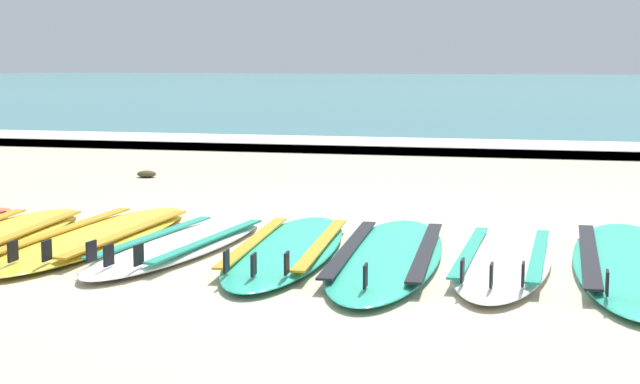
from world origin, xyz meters
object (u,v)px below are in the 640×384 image
(surfboard_4, at_px, (181,244))
(surfboard_6, at_px, (388,255))
(surfboard_7, at_px, (504,259))
(surfboard_3, at_px, (96,237))
(surfboard_8, at_px, (633,262))
(surfboard_5, at_px, (288,248))

(surfboard_4, height_order, surfboard_6, same)
(surfboard_6, distance_m, surfboard_7, 0.64)
(surfboard_3, relative_size, surfboard_4, 1.14)
(surfboard_7, bearing_deg, surfboard_8, 7.24)
(surfboard_3, relative_size, surfboard_5, 1.05)
(surfboard_7, bearing_deg, surfboard_3, 177.77)
(surfboard_5, bearing_deg, surfboard_6, -5.28)
(surfboard_4, height_order, surfboard_8, same)
(surfboard_4, bearing_deg, surfboard_3, 169.55)
(surfboard_7, bearing_deg, surfboard_6, -176.77)
(surfboard_4, xyz_separation_m, surfboard_8, (2.57, 0.10, -0.00))
(surfboard_3, height_order, surfboard_6, same)
(surfboard_5, relative_size, surfboard_6, 0.95)
(surfboard_6, distance_m, surfboard_8, 1.33)
(surfboard_4, relative_size, surfboard_7, 1.00)
(surfboard_3, height_order, surfboard_7, same)
(surfboard_3, bearing_deg, surfboard_4, -10.45)
(surfboard_4, distance_m, surfboard_8, 2.57)
(surfboard_8, bearing_deg, surfboard_4, -177.76)
(surfboard_6, bearing_deg, surfboard_8, 5.31)
(surfboard_3, distance_m, surfboard_8, 3.17)
(surfboard_3, xyz_separation_m, surfboard_8, (3.17, -0.01, -0.00))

